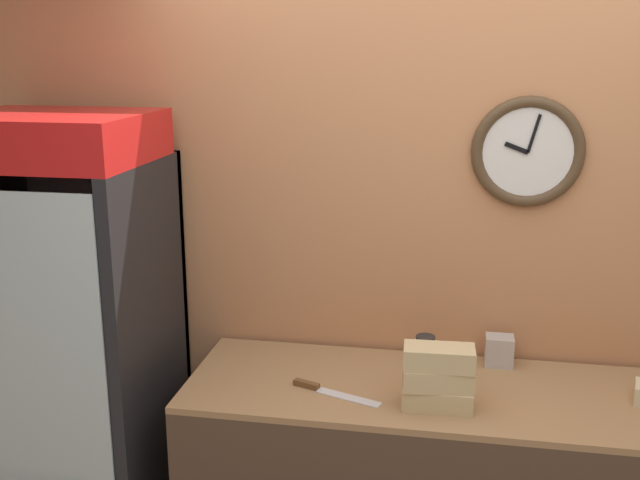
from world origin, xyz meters
The scene contains 8 objects.
wall_back centered at (0.00, 1.25, 1.35)m, with size 5.20×0.10×2.70m.
beverage_cooler centered at (-1.49, 0.91, 1.04)m, with size 0.72×0.69×1.90m.
sandwich_stack_bottom centered at (-0.03, 0.72, 0.95)m, with size 0.25×0.13×0.08m.
sandwich_stack_middle centered at (-0.03, 0.72, 1.02)m, with size 0.26×0.14×0.08m.
sandwich_stack_top centered at (-0.03, 0.72, 1.10)m, with size 0.25×0.13×0.08m.
chefs_knife centered at (-0.45, 0.77, 0.91)m, with size 0.35×0.15×0.02m.
condiment_jar centered at (-0.09, 1.12, 0.96)m, with size 0.08×0.08×0.11m.
napkin_dispenser centered at (0.20, 1.13, 0.97)m, with size 0.11×0.09×0.12m.
Camera 1 is at (-0.01, -1.71, 2.16)m, focal length 42.00 mm.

